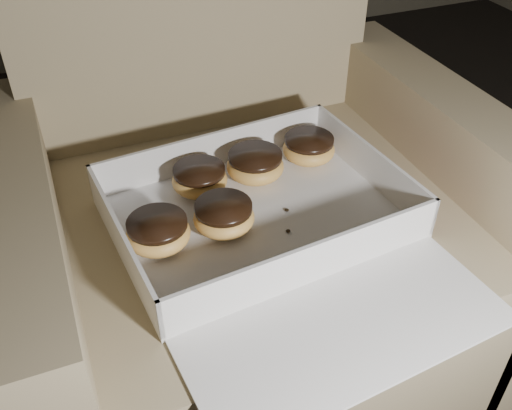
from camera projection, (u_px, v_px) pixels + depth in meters
The scene contains 10 objects.
armchair at pixel (245, 234), 1.03m from camera, with size 0.81×0.68×0.85m.
bakery_box at pixel (272, 228), 0.84m from camera, with size 0.47×0.53×0.07m.
donut_a at pixel (255, 165), 0.94m from camera, with size 0.10×0.10×0.05m.
donut_b at pixel (158, 232), 0.81m from camera, with size 0.09×0.09×0.05m.
donut_c at pixel (200, 179), 0.91m from camera, with size 0.09×0.09×0.04m.
donut_d at pixel (309, 148), 0.98m from camera, with size 0.09×0.09×0.05m.
donut_e at pixel (224, 216), 0.84m from camera, with size 0.09×0.09×0.05m.
crumb_a at pixel (273, 282), 0.76m from camera, with size 0.01×0.01×0.00m, color black.
crumb_b at pixel (287, 210), 0.88m from camera, with size 0.01×0.01×0.00m, color black.
crumb_c at pixel (288, 231), 0.85m from camera, with size 0.01×0.01×0.00m, color black.
Camera 1 is at (-0.12, 0.03, 0.94)m, focal length 40.00 mm.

